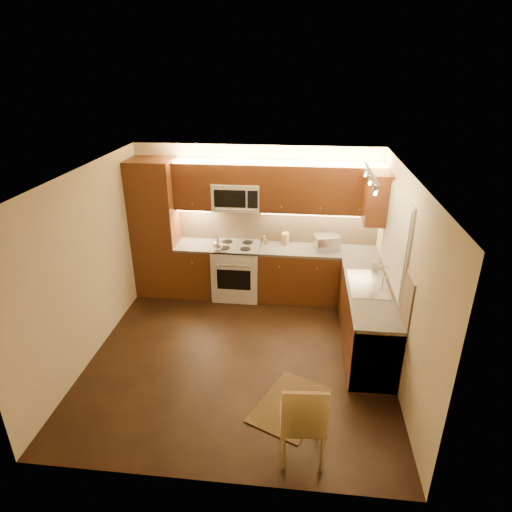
# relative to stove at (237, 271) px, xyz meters

# --- Properties ---
(floor) EXTENTS (4.00, 4.00, 0.01)m
(floor) POSITION_rel_stove_xyz_m (0.30, -1.68, -0.46)
(floor) COLOR black
(floor) RESTS_ON ground
(ceiling) EXTENTS (4.00, 4.00, 0.01)m
(ceiling) POSITION_rel_stove_xyz_m (0.30, -1.68, 2.04)
(ceiling) COLOR beige
(ceiling) RESTS_ON ground
(wall_back) EXTENTS (4.00, 0.01, 2.50)m
(wall_back) POSITION_rel_stove_xyz_m (0.30, 0.32, 0.79)
(wall_back) COLOR #C9B793
(wall_back) RESTS_ON ground
(wall_front) EXTENTS (4.00, 0.01, 2.50)m
(wall_front) POSITION_rel_stove_xyz_m (0.30, -3.67, 0.79)
(wall_front) COLOR #C9B793
(wall_front) RESTS_ON ground
(wall_left) EXTENTS (0.01, 4.00, 2.50)m
(wall_left) POSITION_rel_stove_xyz_m (-1.70, -1.68, 0.79)
(wall_left) COLOR #C9B793
(wall_left) RESTS_ON ground
(wall_right) EXTENTS (0.01, 4.00, 2.50)m
(wall_right) POSITION_rel_stove_xyz_m (2.30, -1.68, 0.79)
(wall_right) COLOR #C9B793
(wall_right) RESTS_ON ground
(pantry) EXTENTS (0.70, 0.60, 2.30)m
(pantry) POSITION_rel_stove_xyz_m (-1.35, 0.02, 0.69)
(pantry) COLOR #4E2210
(pantry) RESTS_ON floor
(base_cab_back_left) EXTENTS (0.62, 0.60, 0.86)m
(base_cab_back_left) POSITION_rel_stove_xyz_m (-0.69, 0.02, -0.03)
(base_cab_back_left) COLOR #4E2210
(base_cab_back_left) RESTS_ON floor
(counter_back_left) EXTENTS (0.62, 0.60, 0.04)m
(counter_back_left) POSITION_rel_stove_xyz_m (-0.69, 0.02, 0.42)
(counter_back_left) COLOR #3C3936
(counter_back_left) RESTS_ON base_cab_back_left
(base_cab_back_right) EXTENTS (1.92, 0.60, 0.86)m
(base_cab_back_right) POSITION_rel_stove_xyz_m (1.34, 0.02, -0.03)
(base_cab_back_right) COLOR #4E2210
(base_cab_back_right) RESTS_ON floor
(counter_back_right) EXTENTS (1.92, 0.60, 0.04)m
(counter_back_right) POSITION_rel_stove_xyz_m (1.34, 0.02, 0.42)
(counter_back_right) COLOR #3C3936
(counter_back_right) RESTS_ON base_cab_back_right
(base_cab_right) EXTENTS (0.60, 2.00, 0.86)m
(base_cab_right) POSITION_rel_stove_xyz_m (2.00, -1.28, -0.03)
(base_cab_right) COLOR #4E2210
(base_cab_right) RESTS_ON floor
(counter_right) EXTENTS (0.60, 2.00, 0.04)m
(counter_right) POSITION_rel_stove_xyz_m (2.00, -1.28, 0.42)
(counter_right) COLOR #3C3936
(counter_right) RESTS_ON base_cab_right
(dishwasher) EXTENTS (0.58, 0.60, 0.84)m
(dishwasher) POSITION_rel_stove_xyz_m (2.00, -1.98, -0.03)
(dishwasher) COLOR silver
(dishwasher) RESTS_ON floor
(backsplash_back) EXTENTS (3.30, 0.02, 0.60)m
(backsplash_back) POSITION_rel_stove_xyz_m (0.65, 0.31, 0.74)
(backsplash_back) COLOR tan
(backsplash_back) RESTS_ON wall_back
(backsplash_right) EXTENTS (0.02, 2.00, 0.60)m
(backsplash_right) POSITION_rel_stove_xyz_m (2.29, -1.28, 0.74)
(backsplash_right) COLOR tan
(backsplash_right) RESTS_ON wall_right
(upper_cab_back_left) EXTENTS (0.62, 0.35, 0.75)m
(upper_cab_back_left) POSITION_rel_stove_xyz_m (-0.69, 0.15, 1.42)
(upper_cab_back_left) COLOR #4E2210
(upper_cab_back_left) RESTS_ON wall_back
(upper_cab_back_right) EXTENTS (1.92, 0.35, 0.75)m
(upper_cab_back_right) POSITION_rel_stove_xyz_m (1.34, 0.15, 1.42)
(upper_cab_back_right) COLOR #4E2210
(upper_cab_back_right) RESTS_ON wall_back
(upper_cab_bridge) EXTENTS (0.76, 0.35, 0.31)m
(upper_cab_bridge) POSITION_rel_stove_xyz_m (0.00, 0.15, 1.63)
(upper_cab_bridge) COLOR #4E2210
(upper_cab_bridge) RESTS_ON wall_back
(upper_cab_right_corner) EXTENTS (0.35, 0.50, 0.75)m
(upper_cab_right_corner) POSITION_rel_stove_xyz_m (2.12, -0.28, 1.42)
(upper_cab_right_corner) COLOR #4E2210
(upper_cab_right_corner) RESTS_ON wall_right
(stove) EXTENTS (0.76, 0.65, 0.92)m
(stove) POSITION_rel_stove_xyz_m (0.00, 0.00, 0.00)
(stove) COLOR silver
(stove) RESTS_ON floor
(microwave) EXTENTS (0.76, 0.38, 0.44)m
(microwave) POSITION_rel_stove_xyz_m (0.00, 0.14, 1.26)
(microwave) COLOR silver
(microwave) RESTS_ON wall_back
(window_frame) EXTENTS (0.03, 1.44, 1.24)m
(window_frame) POSITION_rel_stove_xyz_m (2.29, -1.12, 1.14)
(window_frame) COLOR silver
(window_frame) RESTS_ON wall_right
(window_blinds) EXTENTS (0.02, 1.36, 1.16)m
(window_blinds) POSITION_rel_stove_xyz_m (2.27, -1.12, 1.14)
(window_blinds) COLOR silver
(window_blinds) RESTS_ON wall_right
(sink) EXTENTS (0.52, 0.86, 0.15)m
(sink) POSITION_rel_stove_xyz_m (2.00, -1.12, 0.52)
(sink) COLOR silver
(sink) RESTS_ON counter_right
(faucet) EXTENTS (0.20, 0.04, 0.30)m
(faucet) POSITION_rel_stove_xyz_m (2.18, -1.12, 0.59)
(faucet) COLOR silver
(faucet) RESTS_ON counter_right
(track_light_bar) EXTENTS (0.04, 1.20, 0.03)m
(track_light_bar) POSITION_rel_stove_xyz_m (1.85, -1.27, 2.00)
(track_light_bar) COLOR silver
(track_light_bar) RESTS_ON ceiling
(kettle) EXTENTS (0.22, 0.22, 0.20)m
(kettle) POSITION_rel_stove_xyz_m (-0.26, -0.21, 0.56)
(kettle) COLOR silver
(kettle) RESTS_ON stove
(toaster_oven) EXTENTS (0.46, 0.39, 0.23)m
(toaster_oven) POSITION_rel_stove_xyz_m (1.47, 0.06, 0.56)
(toaster_oven) COLOR silver
(toaster_oven) RESTS_ON counter_back_right
(knife_block) EXTENTS (0.13, 0.17, 0.20)m
(knife_block) POSITION_rel_stove_xyz_m (0.80, 0.19, 0.54)
(knife_block) COLOR #997545
(knife_block) RESTS_ON counter_back_right
(spice_jar_a) EXTENTS (0.05, 0.05, 0.09)m
(spice_jar_a) POSITION_rel_stove_xyz_m (0.44, 0.26, 0.48)
(spice_jar_a) COLOR silver
(spice_jar_a) RESTS_ON counter_back_right
(spice_jar_b) EXTENTS (0.06, 0.06, 0.09)m
(spice_jar_b) POSITION_rel_stove_xyz_m (0.48, 0.16, 0.48)
(spice_jar_b) COLOR brown
(spice_jar_b) RESTS_ON counter_back_right
(spice_jar_c) EXTENTS (0.05, 0.05, 0.09)m
(spice_jar_c) POSITION_rel_stove_xyz_m (0.44, 0.26, 0.49)
(spice_jar_c) COLOR silver
(spice_jar_c) RESTS_ON counter_back_right
(spice_jar_d) EXTENTS (0.06, 0.06, 0.10)m
(spice_jar_d) POSITION_rel_stove_xyz_m (0.44, 0.26, 0.49)
(spice_jar_d) COLOR #9C642E
(spice_jar_d) RESTS_ON counter_back_right
(soap_bottle) EXTENTS (0.10, 0.10, 0.18)m
(soap_bottle) POSITION_rel_stove_xyz_m (2.15, -0.62, 0.53)
(soap_bottle) COLOR silver
(soap_bottle) RESTS_ON counter_right
(rug) EXTENTS (1.03, 1.19, 0.01)m
(rug) POSITION_rel_stove_xyz_m (1.02, -2.58, -0.45)
(rug) COLOR black
(rug) RESTS_ON floor
(dining_chair) EXTENTS (0.46, 0.46, 0.98)m
(dining_chair) POSITION_rel_stove_xyz_m (1.14, -3.27, 0.03)
(dining_chair) COLOR #997545
(dining_chair) RESTS_ON floor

